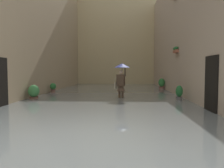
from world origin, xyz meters
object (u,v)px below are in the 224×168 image
object	(u,v)px
potted_plant_mid_left	(162,85)
potted_plant_near_left	(179,94)
person_wading	(121,76)
potted_plant_near_right	(53,88)
potted_plant_mid_right	(34,93)

from	to	relation	value
potted_plant_mid_left	potted_plant_near_left	xyz separation A→B (m)	(0.20, 6.33, -0.05)
person_wading	potted_plant_mid_left	xyz separation A→B (m)	(-3.05, -5.41, -0.84)
potted_plant_near_right	potted_plant_near_left	xyz separation A→B (m)	(-7.45, 3.48, 0.03)
potted_plant_near_right	potted_plant_mid_left	bearing A→B (deg)	-159.55
person_wading	potted_plant_near_right	distance (m)	5.34
person_wading	potted_plant_mid_left	size ratio (longest dim) A/B	2.01
potted_plant_near_left	potted_plant_mid_right	world-z (taller)	potted_plant_near_left
potted_plant_mid_left	potted_plant_near_right	bearing A→B (deg)	20.45
person_wading	potted_plant_near_right	world-z (taller)	person_wading
person_wading	potted_plant_near_left	world-z (taller)	person_wading
potted_plant_near_right	potted_plant_near_left	world-z (taller)	potted_plant_near_left
potted_plant_near_left	potted_plant_near_right	bearing A→B (deg)	-25.05
potted_plant_near_left	potted_plant_mid_right	bearing A→B (deg)	-0.74
potted_plant_near_right	potted_plant_mid_left	world-z (taller)	potted_plant_mid_left
potted_plant_near_right	potted_plant_mid_left	distance (m)	8.16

